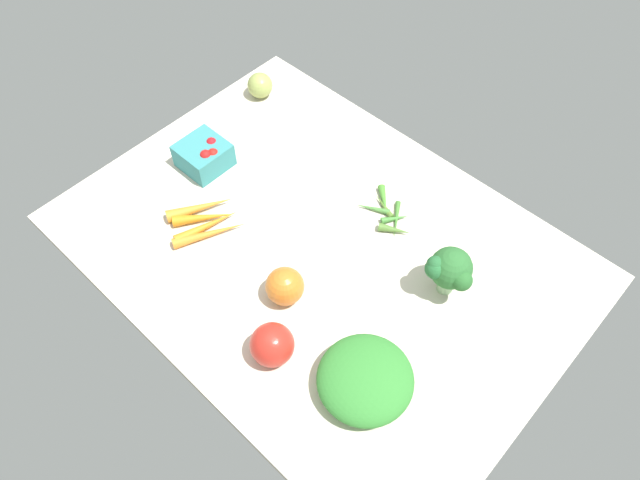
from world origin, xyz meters
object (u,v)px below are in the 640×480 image
berry_basket (204,155)px  heirloom_tomato_orange (285,286)px  heirloom_tomato_green (260,85)px  bell_pepper_red (272,345)px  okra_pile (388,214)px  leafy_greens_clump (365,379)px  broccoli_head (450,269)px  carrot_bunch (205,220)px

berry_basket → heirloom_tomato_orange: (38.55, -12.36, 0.58)cm
heirloom_tomato_green → heirloom_tomato_orange: bearing=-38.9°
bell_pepper_red → okra_pile: bearing=97.4°
berry_basket → leafy_greens_clump: size_ratio=0.59×
broccoli_head → bell_pepper_red: bearing=-113.9°
berry_basket → heirloom_tomato_orange: size_ratio=1.36×
berry_basket → carrot_bunch: size_ratio=0.58×
bell_pepper_red → okra_pile: size_ratio=0.56×
bell_pepper_red → broccoli_head: 36.30cm
carrot_bunch → heirloom_tomato_orange: heirloom_tomato_orange is taller
okra_pile → leafy_greens_clump: (21.59, -33.02, 2.56)cm
berry_basket → carrot_bunch: (13.06, -11.39, -1.94)cm
okra_pile → carrot_bunch: 39.54cm
leafy_greens_clump → heirloom_tomato_orange: 23.88cm
heirloom_tomato_green → broccoli_head: broccoli_head is taller
bell_pepper_red → okra_pile: (-5.18, 39.77, -3.24)cm
heirloom_tomato_green → heirloom_tomato_orange: 60.18cm
okra_pile → berry_basket: size_ratio=1.42×
berry_basket → carrot_bunch: 17.43cm
carrot_bunch → broccoli_head: (47.34, 21.69, 6.08)cm
heirloom_tomato_orange → broccoli_head: bearing=46.0°
heirloom_tomato_green → berry_basket: 26.75cm
bell_pepper_red → carrot_bunch: bell_pepper_red is taller
bell_pepper_red → leafy_greens_clump: 17.76cm
okra_pile → heirloom_tomato_orange: 29.62cm
leafy_greens_clump → broccoli_head: (-1.75, 26.29, 4.02)cm
bell_pepper_red → leafy_greens_clump: (16.42, 6.75, -0.68)cm
carrot_bunch → heirloom_tomato_orange: 25.63cm
berry_basket → leafy_greens_clump: berry_basket is taller
leafy_greens_clump → carrot_bunch: leafy_greens_clump is taller
berry_basket → leafy_greens_clump: 64.16cm
heirloom_tomato_green → carrot_bunch: (21.35, -36.82, -1.90)cm
heirloom_tomato_green → heirloom_tomato_orange: size_ratio=0.84×
bell_pepper_red → heirloom_tomato_orange: bearing=124.7°
heirloom_tomato_green → broccoli_head: bearing=-12.4°
okra_pile → leafy_greens_clump: 39.54cm
heirloom_tomato_orange → bell_pepper_red: bearing=-55.3°
heirloom_tomato_orange → okra_pile: bearing=86.1°
broccoli_head → heirloom_tomato_orange: 31.68cm
bell_pepper_red → berry_basket: (-45.72, 22.73, -0.80)cm
heirloom_tomato_orange → heirloom_tomato_green: bearing=141.1°
leafy_greens_clump → heirloom_tomato_orange: (-23.59, 3.63, 0.46)cm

